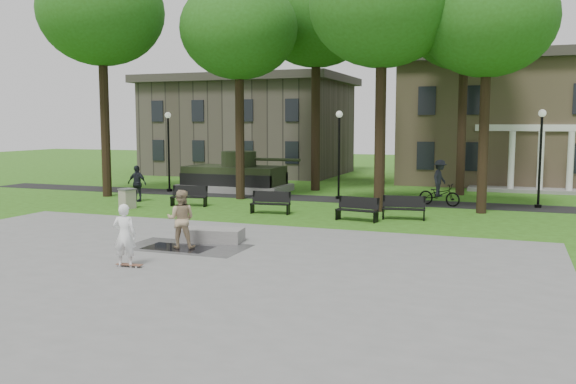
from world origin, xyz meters
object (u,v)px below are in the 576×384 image
concrete_block (211,235)px  trash_bin (127,198)px  cyclist (440,187)px  friend_watching (181,219)px  skateboarder (125,235)px  park_bench_0 (190,195)px

concrete_block → trash_bin: (-7.63, 6.05, 0.24)m
cyclist → trash_bin: bearing=128.6°
friend_watching → skateboarder: bearing=69.8°
park_bench_0 → concrete_block: bearing=-65.8°
park_bench_0 → skateboarder: bearing=-78.2°
skateboarder → park_bench_0: size_ratio=0.97×
concrete_block → park_bench_0: bearing=123.7°
skateboarder → trash_bin: size_ratio=1.88×
skateboarder → cyclist: (6.86, 16.48, 0.01)m
friend_watching → trash_bin: size_ratio=1.99×
skateboarder → friend_watching: size_ratio=0.94×
friend_watching → park_bench_0: 10.43m
skateboarder → trash_bin: (-7.07, 10.22, -0.44)m
skateboarder → cyclist: bearing=-127.4°
trash_bin → park_bench_0: bearing=37.7°
concrete_block → skateboarder: bearing=-97.5°
concrete_block → trash_bin: size_ratio=2.29×
concrete_block → skateboarder: 4.26m
park_bench_0 → trash_bin: park_bench_0 is taller
cyclist → park_bench_0: (-11.57, -4.43, -0.41)m
skateboarder → cyclist: 17.85m
cyclist → park_bench_0: 12.40m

